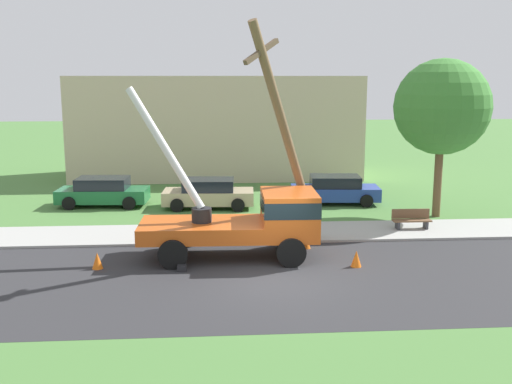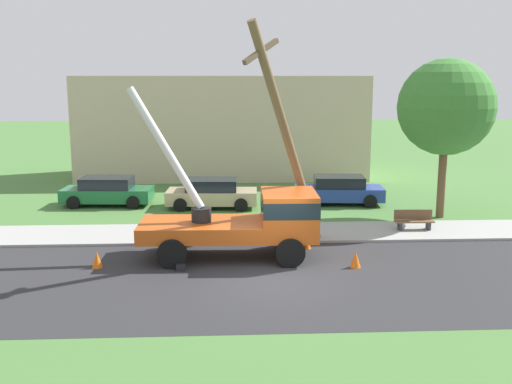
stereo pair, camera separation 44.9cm
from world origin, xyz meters
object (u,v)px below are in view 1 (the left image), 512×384
object	(u,v)px
traffic_cone_behind	(97,261)
parked_sedan_green	(103,192)
leaning_utility_pole	(286,137)
traffic_cone_ahead	(356,259)
parked_sedan_blue	(335,190)
roadside_tree_near	(442,107)
utility_truck	(252,218)
parked_sedan_tan	(208,193)
traffic_cone_curbside	(306,241)
park_bench	(411,220)

from	to	relation	value
traffic_cone_behind	parked_sedan_green	size ratio (longest dim) A/B	0.12
leaning_utility_pole	traffic_cone_ahead	size ratio (longest dim) A/B	14.74
parked_sedan_blue	roadside_tree_near	size ratio (longest dim) A/B	0.63
traffic_cone_behind	roadside_tree_near	world-z (taller)	roadside_tree_near
utility_truck	roadside_tree_near	xyz separation A→B (m)	(8.86, 5.66, 3.58)
parked_sedan_tan	roadside_tree_near	bearing A→B (deg)	-14.04
utility_truck	traffic_cone_ahead	size ratio (longest dim) A/B	12.07
parked_sedan_tan	parked_sedan_blue	world-z (taller)	same
traffic_cone_curbside	roadside_tree_near	bearing A→B (deg)	34.95
utility_truck	parked_sedan_tan	xyz separation A→B (m)	(-1.61, 8.28, -0.70)
parked_sedan_tan	parked_sedan_blue	distance (m)	6.41
utility_truck	leaning_utility_pole	distance (m)	3.18
traffic_cone_ahead	parked_sedan_tan	world-z (taller)	parked_sedan_tan
traffic_cone_curbside	parked_sedan_blue	size ratio (longest dim) A/B	0.12
traffic_cone_ahead	parked_sedan_blue	xyz separation A→B (m)	(1.36, 10.21, 0.43)
traffic_cone_curbside	park_bench	xyz separation A→B (m)	(4.79, 2.28, 0.18)
parked_sedan_tan	parked_sedan_blue	size ratio (longest dim) A/B	0.99
leaning_utility_pole	traffic_cone_behind	xyz separation A→B (m)	(-6.54, -1.79, -3.92)
parked_sedan_green	parked_sedan_blue	bearing A→B (deg)	-1.41
utility_truck	traffic_cone_ahead	distance (m)	3.86
traffic_cone_curbside	parked_sedan_green	xyz separation A→B (m)	(-8.91, 8.19, 0.43)
traffic_cone_behind	parked_sedan_blue	xyz separation A→B (m)	(10.04, 9.80, 0.43)
traffic_cone_ahead	parked_sedan_green	xyz separation A→B (m)	(-10.27, 10.50, 0.43)
park_bench	roadside_tree_near	size ratio (longest dim) A/B	0.22
parked_sedan_blue	roadside_tree_near	distance (m)	6.70
parked_sedan_tan	roadside_tree_near	distance (m)	11.61
traffic_cone_ahead	roadside_tree_near	world-z (taller)	roadside_tree_near
parked_sedan_blue	traffic_cone_ahead	bearing A→B (deg)	-97.58
parked_sedan_green	utility_truck	bearing A→B (deg)	-53.02
parked_sedan_blue	park_bench	xyz separation A→B (m)	(2.07, -5.63, -0.25)
parked_sedan_tan	roadside_tree_near	size ratio (longest dim) A/B	0.63
traffic_cone_curbside	park_bench	size ratio (longest dim) A/B	0.35
leaning_utility_pole	parked_sedan_blue	size ratio (longest dim) A/B	1.82
parked_sedan_blue	parked_sedan_tan	bearing A→B (deg)	-175.20
utility_truck	roadside_tree_near	world-z (taller)	roadside_tree_near
leaning_utility_pole	traffic_cone_curbside	size ratio (longest dim) A/B	14.74
park_bench	traffic_cone_curbside	bearing A→B (deg)	-154.59
traffic_cone_curbside	park_bench	distance (m)	5.31
utility_truck	parked_sedan_blue	distance (m)	10.05
parked_sedan_blue	traffic_cone_curbside	bearing A→B (deg)	-108.96
parked_sedan_green	parked_sedan_tan	world-z (taller)	same
traffic_cone_behind	parked_sedan_green	distance (m)	10.22
parked_sedan_blue	leaning_utility_pole	bearing A→B (deg)	-113.58
traffic_cone_ahead	leaning_utility_pole	bearing A→B (deg)	134.11
leaning_utility_pole	roadside_tree_near	bearing A→B (deg)	32.65
traffic_cone_ahead	roadside_tree_near	distance (m)	10.08
roadside_tree_near	park_bench	bearing A→B (deg)	-129.03
traffic_cone_curbside	roadside_tree_near	distance (m)	9.54
parked_sedan_green	roadside_tree_near	bearing A→B (deg)	-12.36
utility_truck	traffic_cone_ahead	bearing A→B (deg)	-22.27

